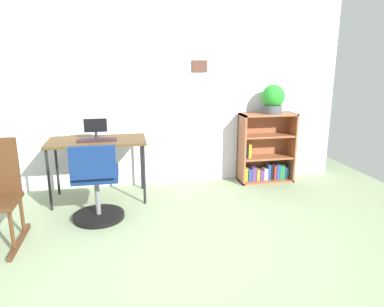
# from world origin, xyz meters

# --- Properties ---
(ground_plane) EXTENTS (6.24, 6.24, 0.00)m
(ground_plane) POSITION_xyz_m (0.00, 0.00, 0.00)
(ground_plane) COLOR #8DA179
(wall_back) EXTENTS (5.20, 0.12, 2.47)m
(wall_back) POSITION_xyz_m (0.00, 2.15, 1.24)
(wall_back) COLOR silver
(wall_back) RESTS_ON ground_plane
(desk) EXTENTS (1.09, 0.58, 0.71)m
(desk) POSITION_xyz_m (-0.57, 1.67, 0.66)
(desk) COLOR #523D1E
(desk) RESTS_ON ground_plane
(monitor) EXTENTS (0.26, 0.17, 0.23)m
(monitor) POSITION_xyz_m (-0.58, 1.74, 0.83)
(monitor) COLOR #262628
(monitor) RESTS_ON desk
(keyboard) EXTENTS (0.43, 0.15, 0.02)m
(keyboard) POSITION_xyz_m (-0.57, 1.61, 0.72)
(keyboard) COLOR #321B22
(keyboard) RESTS_ON desk
(office_chair) EXTENTS (0.52, 0.55, 0.82)m
(office_chair) POSITION_xyz_m (-0.56, 1.06, 0.36)
(office_chair) COLOR black
(office_chair) RESTS_ON ground_plane
(bookshelf_low) EXTENTS (0.72, 0.30, 0.92)m
(bookshelf_low) POSITION_xyz_m (1.59, 1.95, 0.40)
(bookshelf_low) COLOR #965737
(bookshelf_low) RESTS_ON ground_plane
(potted_plant_on_shelf) EXTENTS (0.29, 0.29, 0.37)m
(potted_plant_on_shelf) POSITION_xyz_m (1.64, 1.90, 1.11)
(potted_plant_on_shelf) COLOR #474C51
(potted_plant_on_shelf) RESTS_ON bookshelf_low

